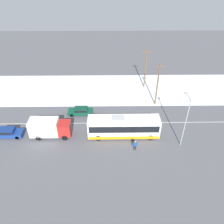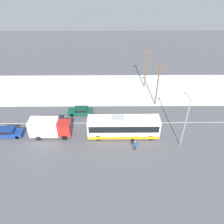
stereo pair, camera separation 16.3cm
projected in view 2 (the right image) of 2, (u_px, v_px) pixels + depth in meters
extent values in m
plane|color=#56565B|center=(128.00, 123.00, 38.04)|extent=(120.00, 120.00, 0.00)
cube|color=silver|center=(124.00, 89.00, 47.90)|extent=(80.00, 13.50, 0.12)
cube|color=silver|center=(128.00, 123.00, 38.04)|extent=(60.00, 0.12, 0.00)
cube|color=white|center=(123.00, 126.00, 34.32)|extent=(11.20, 2.55, 3.10)
cube|color=black|center=(124.00, 125.00, 34.11)|extent=(10.75, 2.57, 1.18)
cube|color=orange|center=(123.00, 133.00, 35.05)|extent=(11.09, 2.57, 0.56)
cube|color=#B2B2B2|center=(118.00, 118.00, 33.36)|extent=(1.80, 1.40, 0.24)
cylinder|color=black|center=(150.00, 137.00, 34.18)|extent=(1.00, 0.28, 1.00)
cylinder|color=black|center=(148.00, 128.00, 36.04)|extent=(1.00, 0.28, 1.00)
cylinder|color=black|center=(98.00, 138.00, 34.12)|extent=(1.00, 0.28, 1.00)
cylinder|color=black|center=(99.00, 129.00, 35.98)|extent=(1.00, 0.28, 1.00)
cube|color=silver|center=(44.00, 127.00, 34.26)|extent=(4.48, 2.30, 2.65)
cube|color=red|center=(65.00, 128.00, 34.45)|extent=(1.90, 2.18, 2.07)
cube|color=black|center=(70.00, 126.00, 34.22)|extent=(0.06, 1.95, 0.91)
cylinder|color=black|center=(65.00, 138.00, 34.23)|extent=(0.90, 0.26, 0.90)
cylinder|color=black|center=(67.00, 129.00, 35.90)|extent=(0.90, 0.26, 0.90)
cylinder|color=black|center=(38.00, 138.00, 34.21)|extent=(0.90, 0.26, 0.90)
cylinder|color=black|center=(42.00, 129.00, 35.88)|extent=(0.90, 0.26, 0.90)
cube|color=#0F4733|center=(81.00, 112.00, 39.93)|extent=(4.45, 1.80, 0.62)
cube|color=#0D3C2B|center=(81.00, 109.00, 39.62)|extent=(2.32, 1.66, 0.46)
cube|color=black|center=(81.00, 109.00, 39.61)|extent=(2.13, 1.69, 0.37)
cylinder|color=black|center=(72.00, 115.00, 39.39)|extent=(0.64, 0.22, 0.64)
cylinder|color=black|center=(73.00, 110.00, 40.69)|extent=(0.64, 0.22, 0.64)
cylinder|color=black|center=(89.00, 115.00, 39.41)|extent=(0.64, 0.22, 0.64)
cylinder|color=black|center=(90.00, 110.00, 40.71)|extent=(0.64, 0.22, 0.64)
cube|color=navy|center=(8.00, 133.00, 34.97)|extent=(4.71, 1.80, 0.65)
cube|color=navy|center=(6.00, 130.00, 34.63)|extent=(2.45, 1.66, 0.54)
cube|color=black|center=(6.00, 130.00, 34.62)|extent=(2.25, 1.69, 0.44)
cylinder|color=black|center=(17.00, 137.00, 34.47)|extent=(0.64, 0.22, 0.64)
cylinder|color=black|center=(21.00, 131.00, 35.76)|extent=(0.64, 0.22, 0.64)
cylinder|color=black|center=(0.00, 131.00, 35.74)|extent=(0.64, 0.22, 0.64)
cylinder|color=#23232D|center=(134.00, 148.00, 32.40)|extent=(0.13, 0.13, 0.83)
cylinder|color=#23232D|center=(136.00, 148.00, 32.41)|extent=(0.13, 0.13, 0.83)
cube|color=#19478C|center=(135.00, 144.00, 31.97)|extent=(0.44, 0.24, 0.69)
sphere|color=tan|center=(135.00, 142.00, 31.69)|extent=(0.29, 0.29, 0.29)
cylinder|color=#19478C|center=(133.00, 144.00, 31.99)|extent=(0.11, 0.11, 0.66)
cylinder|color=#19478C|center=(137.00, 144.00, 31.99)|extent=(0.11, 0.11, 0.66)
cylinder|color=#9EA3A8|center=(185.00, 124.00, 31.13)|extent=(0.14, 0.14, 8.20)
cylinder|color=#9EA3A8|center=(188.00, 97.00, 29.72)|extent=(0.10, 2.10, 0.10)
cube|color=silver|center=(186.00, 93.00, 30.62)|extent=(0.36, 0.60, 0.16)
cylinder|color=brown|center=(157.00, 85.00, 40.40)|extent=(0.24, 0.24, 8.48)
cube|color=brown|center=(160.00, 66.00, 38.25)|extent=(1.80, 0.12, 0.12)
cylinder|color=brown|center=(146.00, 69.00, 46.13)|extent=(0.24, 0.24, 8.59)
cube|color=brown|center=(147.00, 52.00, 43.95)|extent=(1.80, 0.12, 0.12)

